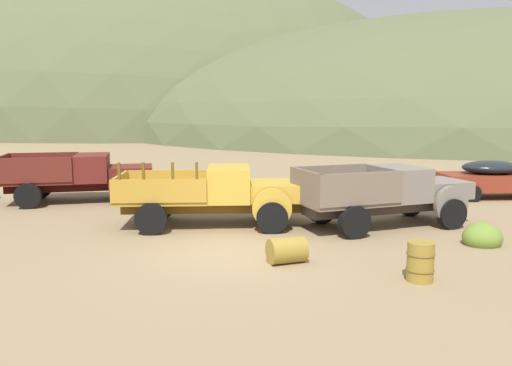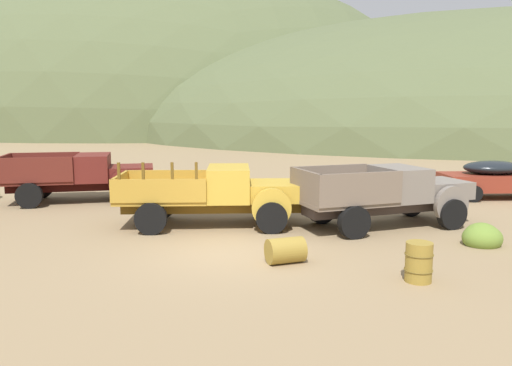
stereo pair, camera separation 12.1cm
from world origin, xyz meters
name	(u,v)px [view 1 (the left image)]	position (x,y,z in m)	size (l,w,h in m)	color
ground_plane	(230,253)	(0.00, 0.00, 0.00)	(300.00, 300.00, 0.00)	#937A56
hill_far_right	(162,128)	(-13.60, 81.34, 0.00)	(97.84, 81.39, 54.06)	#56603D
hill_far_left	(481,132)	(37.12, 63.73, 0.00)	(109.41, 89.03, 32.90)	#56603D
truck_oxblood	(89,176)	(-5.78, 7.63, 1.01)	(6.00, 3.29, 1.91)	black
truck_faded_yellow	(226,194)	(-0.18, 3.20, 1.00)	(5.94, 2.61, 2.16)	brown
truck_primer_gray	(395,194)	(5.22, 3.00, 1.01)	(5.96, 3.67, 1.91)	#3D322D
car_rust_red	(500,178)	(11.19, 7.86, 0.82)	(4.99, 2.05, 1.57)	maroon
oil_drum_by_truck	(420,262)	(4.18, -2.31, 0.44)	(0.62, 0.62, 0.88)	olive
oil_drum_tipped	(287,250)	(1.40, -0.89, 0.31)	(1.05, 0.87, 0.63)	olive
bush_near_barrel	(512,183)	(13.08, 10.33, 0.22)	(1.19, 1.07, 0.94)	#4C8438
bush_between_trucks	(139,209)	(-3.40, 5.37, 0.13)	(0.75, 0.68, 0.49)	#3D702D
bush_lone_scrub	(483,237)	(6.96, 0.56, 0.21)	(1.07, 0.98, 0.80)	olive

